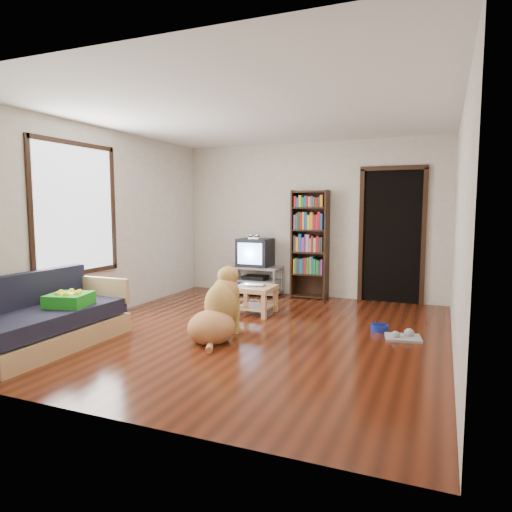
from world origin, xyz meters
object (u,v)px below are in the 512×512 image
at_px(green_cushion, 69,300).
at_px(grey_rag, 403,338).
at_px(sofa, 46,323).
at_px(tv_stand, 255,279).
at_px(coffee_table, 255,294).
at_px(bookshelf, 310,238).
at_px(dog, 218,312).
at_px(crt_tv, 256,252).
at_px(laptop, 254,286).
at_px(dog_bowl, 379,328).

height_order(green_cushion, grey_rag, green_cushion).
bearing_deg(sofa, green_cushion, 60.13).
bearing_deg(tv_stand, coffee_table, -67.91).
xyz_separation_m(tv_stand, bookshelf, (0.95, 0.09, 0.73)).
xyz_separation_m(green_cushion, dog, (1.48, 0.78, -0.18)).
height_order(green_cushion, dog, dog).
xyz_separation_m(tv_stand, crt_tv, (0.00, 0.02, 0.47)).
distance_m(laptop, grey_rag, 2.17).
height_order(dog_bowl, grey_rag, dog_bowl).
distance_m(tv_stand, crt_tv, 0.47).
height_order(green_cushion, sofa, sofa).
bearing_deg(sofa, laptop, 56.14).
distance_m(dog_bowl, sofa, 3.88).
height_order(crt_tv, sofa, crt_tv).
relative_size(dog_bowl, grey_rag, 0.55).
xyz_separation_m(grey_rag, bookshelf, (-1.67, 1.94, 0.99)).
bearing_deg(grey_rag, crt_tv, 144.55).
bearing_deg(tv_stand, laptop, -68.35).
height_order(grey_rag, sofa, sofa).
bearing_deg(laptop, tv_stand, 102.31).
relative_size(dog_bowl, crt_tv, 0.38).
distance_m(tv_stand, coffee_table, 1.45).
distance_m(green_cushion, bookshelf, 3.98).
bearing_deg(green_cushion, coffee_table, 41.84).
height_order(crt_tv, coffee_table, crt_tv).
relative_size(grey_rag, tv_stand, 0.44).
distance_m(green_cushion, sofa, 0.34).
height_order(laptop, dog_bowl, laptop).
bearing_deg(bookshelf, dog, -96.80).
relative_size(bookshelf, dog, 1.72).
relative_size(laptop, coffee_table, 0.57).
bearing_deg(crt_tv, green_cushion, -103.89).
bearing_deg(laptop, grey_rag, -22.24).
relative_size(laptop, dog_bowl, 1.42).
distance_m(green_cushion, grey_rag, 3.84).
height_order(dog_bowl, sofa, sofa).
relative_size(dog_bowl, dog, 0.21).
xyz_separation_m(laptop, coffee_table, (-0.00, 0.03, -0.13)).
relative_size(tv_stand, coffee_table, 1.64).
bearing_deg(tv_stand, bookshelf, 5.63).
xyz_separation_m(tv_stand, dog, (0.63, -2.63, 0.04)).
height_order(green_cushion, laptop, green_cushion).
relative_size(green_cushion, bookshelf, 0.23).
bearing_deg(laptop, dog, -95.65).
bearing_deg(dog_bowl, dog, -148.59).
xyz_separation_m(dog_bowl, dog, (-1.70, -1.04, 0.27)).
distance_m(crt_tv, bookshelf, 0.99).
distance_m(green_cushion, laptop, 2.48).
bearing_deg(coffee_table, green_cushion, -123.88).
height_order(crt_tv, bookshelf, bookshelf).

